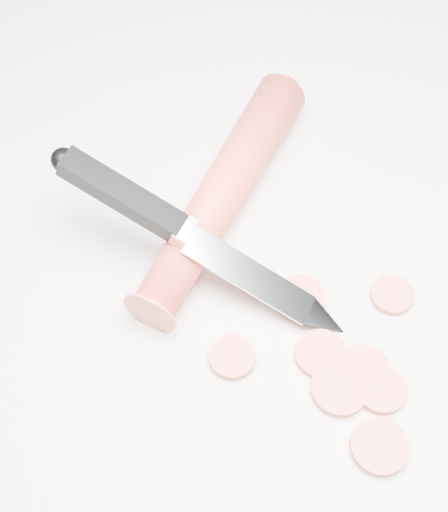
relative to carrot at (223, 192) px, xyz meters
name	(u,v)px	position (x,y,z in m)	size (l,w,h in m)	color
ground	(295,292)	(0.02, -0.09, -0.02)	(2.40, 2.40, 0.00)	silver
carrot	(223,192)	(0.00, 0.00, 0.00)	(0.03, 0.03, 0.22)	red
carrot_slice_0	(300,298)	(0.02, -0.09, -0.02)	(0.03, 0.03, 0.01)	#F35546
carrot_slice_1	(232,357)	(-0.04, -0.12, -0.02)	(0.03, 0.03, 0.01)	#F35546
carrot_slice_2	(363,373)	(0.03, -0.16, -0.02)	(0.04, 0.04, 0.01)	#F35546
carrot_slice_3	(379,447)	(0.02, -0.21, -0.02)	(0.04, 0.04, 0.01)	#F35546
carrot_slice_5	(321,354)	(0.01, -0.14, -0.02)	(0.03, 0.03, 0.01)	#F35546
carrot_slice_6	(381,390)	(0.04, -0.17, -0.02)	(0.03, 0.03, 0.01)	#F35546
carrot_slice_7	(339,389)	(0.01, -0.16, -0.02)	(0.04, 0.04, 0.01)	#F35546
carrot_slice_8	(392,295)	(0.08, -0.12, -0.02)	(0.03, 0.03, 0.01)	#F35546
kitchen_knife	(200,239)	(-0.03, -0.04, 0.02)	(0.16, 0.18, 0.08)	silver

